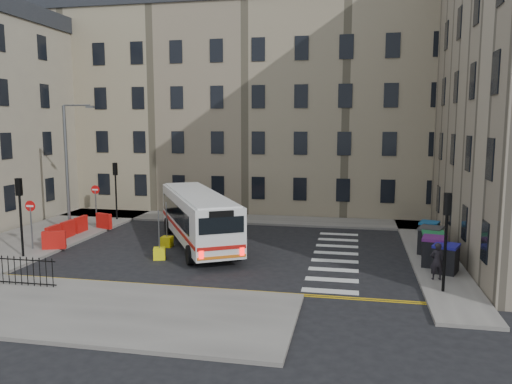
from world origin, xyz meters
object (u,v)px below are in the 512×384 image
(bus, at_px, (198,216))
(bollard_chevron, at_px, (159,253))
(streetlamp, at_px, (67,166))
(wheelie_bin_a, at_px, (446,258))
(bollard_yellow, at_px, (167,242))
(wheelie_bin_e, at_px, (429,233))
(wheelie_bin_b, at_px, (434,251))
(wheelie_bin_c, at_px, (433,245))
(pedestrian, at_px, (437,261))
(wheelie_bin_d, at_px, (430,240))

(bus, distance_m, bollard_chevron, 3.76)
(streetlamp, bearing_deg, wheelie_bin_a, -11.93)
(bollard_yellow, bearing_deg, bollard_chevron, -77.12)
(wheelie_bin_a, distance_m, wheelie_bin_e, 5.72)
(bollard_yellow, distance_m, bollard_chevron, 2.63)
(bus, bearing_deg, wheelie_bin_b, -39.87)
(wheelie_bin_c, relative_size, bollard_chevron, 2.30)
(wheelie_bin_b, xyz_separation_m, wheelie_bin_e, (0.39, 4.68, -0.07))
(bus, xyz_separation_m, wheelie_bin_a, (13.09, -3.36, -0.91))
(wheelie_bin_e, bearing_deg, streetlamp, -158.70)
(wheelie_bin_c, bearing_deg, pedestrian, -92.77)
(streetlamp, height_order, wheelie_bin_e, streetlamp)
(bollard_yellow, bearing_deg, wheelie_bin_b, -6.27)
(streetlamp, bearing_deg, wheelie_bin_b, -9.48)
(wheelie_bin_a, distance_m, pedestrian, 1.35)
(wheelie_bin_b, height_order, bollard_yellow, wheelie_bin_b)
(wheelie_bin_d, height_order, wheelie_bin_e, wheelie_bin_d)
(wheelie_bin_e, height_order, bollard_yellow, wheelie_bin_e)
(streetlamp, xyz_separation_m, bollard_chevron, (8.00, -4.63, -4.04))
(wheelie_bin_d, relative_size, bollard_yellow, 2.68)
(wheelie_bin_a, height_order, bollard_yellow, wheelie_bin_a)
(wheelie_bin_a, distance_m, wheelie_bin_c, 2.44)
(streetlamp, distance_m, pedestrian, 22.61)
(bus, xyz_separation_m, wheelie_bin_b, (12.74, -2.32, -0.87))
(wheelie_bin_c, xyz_separation_m, pedestrian, (-0.35, -3.64, 0.13))
(streetlamp, height_order, bollard_chevron, streetlamp)
(streetlamp, xyz_separation_m, pedestrian, (21.57, -5.89, -3.36))
(wheelie_bin_d, bearing_deg, bollard_yellow, -156.92)
(streetlamp, xyz_separation_m, bus, (9.06, -1.32, -2.60))
(wheelie_bin_d, bearing_deg, bus, -159.80)
(bollard_yellow, bearing_deg, wheelie_bin_c, -0.76)
(bollard_yellow, xyz_separation_m, bollard_chevron, (0.59, -2.57, 0.00))
(streetlamp, relative_size, wheelie_bin_d, 5.07)
(bus, bearing_deg, streetlamp, 142.16)
(wheelie_bin_e, distance_m, pedestrian, 6.96)
(wheelie_bin_a, xyz_separation_m, wheelie_bin_d, (-0.21, 3.44, 0.05))
(wheelie_bin_c, xyz_separation_m, wheelie_bin_d, (0.02, 1.01, 0.03))
(wheelie_bin_e, height_order, bollard_chevron, wheelie_bin_e)
(wheelie_bin_a, xyz_separation_m, wheelie_bin_c, (-0.23, 2.43, 0.02))
(wheelie_bin_c, xyz_separation_m, wheelie_bin_e, (0.26, 3.29, -0.05))
(wheelie_bin_b, distance_m, bollard_yellow, 14.48)
(streetlamp, bearing_deg, bus, -8.29)
(bus, relative_size, bollard_yellow, 18.01)
(wheelie_bin_e, xyz_separation_m, bollard_yellow, (-14.77, -3.10, -0.50))
(pedestrian, bearing_deg, wheelie_bin_b, -106.59)
(wheelie_bin_a, bearing_deg, wheelie_bin_b, 130.85)
(bollard_chevron, bearing_deg, bollard_yellow, 102.88)
(wheelie_bin_b, distance_m, pedestrian, 2.26)
(bus, bearing_deg, bollard_yellow, 174.69)
(wheelie_bin_a, relative_size, wheelie_bin_d, 0.94)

